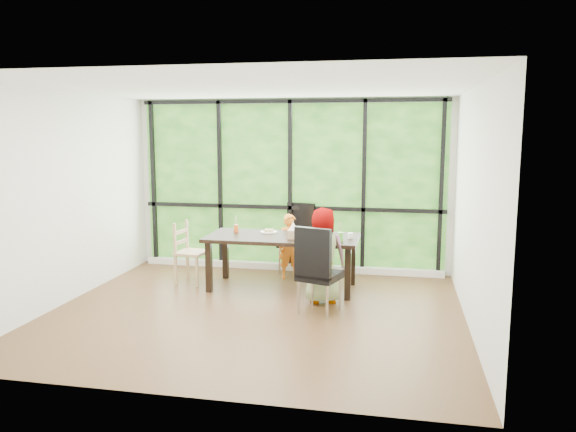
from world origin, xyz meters
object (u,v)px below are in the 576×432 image
object	(u,v)px
orange_cup	(236,228)
tissue_box	(293,234)
chair_window_leather	(296,239)
green_cup	(340,237)
white_mug	(350,236)
chair_interior_leather	(320,269)
child_older	(321,255)
chair_end_beech	(192,253)
plate_near	(318,240)
child_toddler	(290,246)
plate_far	(269,232)
dining_table	(282,262)

from	to	relation	value
orange_cup	tissue_box	distance (m)	0.95
chair_window_leather	tissue_box	xyz separation A→B (m)	(0.16, -1.05, 0.27)
green_cup	white_mug	world-z (taller)	green_cup
chair_window_leather	tissue_box	distance (m)	1.10
chair_interior_leather	orange_cup	xyz separation A→B (m)	(-1.38, 1.11, 0.26)
child_older	green_cup	size ratio (longest dim) A/B	9.90
chair_end_beech	child_older	size ratio (longest dim) A/B	0.73
chair_end_beech	tissue_box	world-z (taller)	chair_end_beech
chair_interior_leather	chair_window_leather	bearing A→B (deg)	-53.57
white_mug	tissue_box	bearing A→B (deg)	-167.21
plate_near	child_toddler	bearing A→B (deg)	124.64
plate_near	child_older	bearing A→B (deg)	-75.14
plate_near	green_cup	xyz separation A→B (m)	(0.30, -0.03, 0.06)
child_older	plate_near	distance (m)	0.36
plate_far	white_mug	distance (m)	1.21
dining_table	white_mug	xyz separation A→B (m)	(0.94, 0.02, 0.41)
plate_near	orange_cup	bearing A→B (deg)	163.44
chair_interior_leather	plate_near	bearing A→B (deg)	-62.98
plate_far	plate_near	distance (m)	0.90
orange_cup	white_mug	world-z (taller)	orange_cup
dining_table	chair_window_leather	xyz separation A→B (m)	(0.02, 0.90, 0.17)
dining_table	child_older	size ratio (longest dim) A/B	1.70
chair_interior_leather	white_mug	world-z (taller)	chair_interior_leather
chair_end_beech	white_mug	distance (m)	2.32
child_toddler	white_mug	xyz separation A→B (m)	(0.94, -0.55, 0.30)
child_older	chair_interior_leather	bearing A→B (deg)	78.11
chair_end_beech	white_mug	xyz separation A→B (m)	(2.29, -0.00, 0.34)
plate_near	white_mug	xyz separation A→B (m)	(0.40, 0.23, 0.03)
child_older	white_mug	world-z (taller)	child_older
orange_cup	green_cup	distance (m)	1.61
dining_table	child_toddler	world-z (taller)	child_toddler
green_cup	white_mug	size ratio (longest dim) A/B	1.70
chair_window_leather	plate_near	distance (m)	1.24
chair_window_leather	white_mug	distance (m)	1.29
chair_window_leather	orange_cup	size ratio (longest dim) A/B	10.02
chair_window_leather	child_toddler	xyz separation A→B (m)	(-0.02, -0.33, -0.05)
dining_table	chair_end_beech	bearing A→B (deg)	179.06
chair_window_leather	chair_end_beech	world-z (taller)	chair_window_leather
child_toddler	plate_far	world-z (taller)	child_toddler
dining_table	green_cup	distance (m)	0.97
plate_near	green_cup	distance (m)	0.30
plate_far	child_older	bearing A→B (deg)	-41.11
chair_interior_leather	chair_end_beech	xyz separation A→B (m)	(-2.01, 0.97, -0.09)
white_mug	chair_window_leather	bearing A→B (deg)	136.22
chair_end_beech	plate_far	xyz separation A→B (m)	(1.10, 0.21, 0.31)
dining_table	plate_far	distance (m)	0.51
white_mug	tissue_box	size ratio (longest dim) A/B	0.53
child_older	tissue_box	xyz separation A→B (m)	(-0.44, 0.38, 0.19)
chair_end_beech	green_cup	xyz separation A→B (m)	(2.19, -0.26, 0.36)
dining_table	orange_cup	distance (m)	0.85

